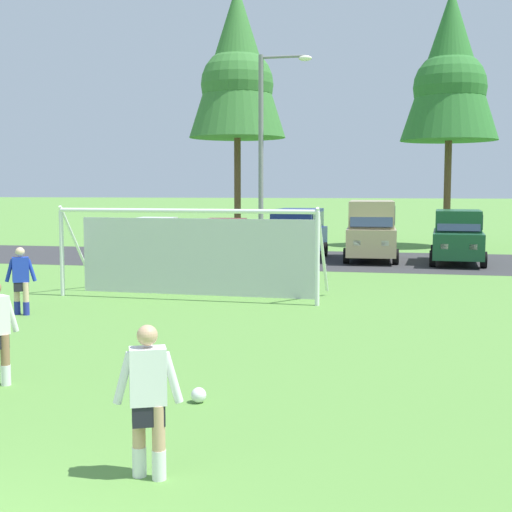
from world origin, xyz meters
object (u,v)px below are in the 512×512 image
at_px(parked_car_slot_center_right, 458,236).
at_px(parked_car_slot_center, 372,229).
at_px(player_striker_near, 21,281).
at_px(parked_car_slot_center_left, 297,233).
at_px(street_lamp, 266,161).
at_px(parked_car_slot_far_left, 153,237).
at_px(soccer_goal, 193,251).
at_px(soccer_ball, 199,395).
at_px(parked_car_slot_left, 224,238).
at_px(player_winger_right, 148,402).

bearing_deg(parked_car_slot_center_right, parked_car_slot_center, 170.75).
relative_size(player_striker_near, parked_car_slot_center_left, 0.35).
bearing_deg(street_lamp, player_striker_near, -111.63).
bearing_deg(player_striker_near, parked_car_slot_far_left, 98.18).
distance_m(soccer_goal, parked_car_slot_center_left, 11.19).
distance_m(soccer_ball, parked_car_slot_far_left, 22.38).
bearing_deg(parked_car_slot_center_left, parked_car_slot_left, -173.49).
height_order(parked_car_slot_left, street_lamp, street_lamp).
distance_m(soccer_ball, parked_car_slot_left, 20.99).
bearing_deg(parked_car_slot_center_right, parked_car_slot_far_left, 177.77).
bearing_deg(player_winger_right, street_lamp, 97.54).
relative_size(player_winger_right, parked_car_slot_left, 0.38).
bearing_deg(player_striker_near, parked_car_slot_left, 84.92).
bearing_deg(parked_car_slot_far_left, soccer_goal, -64.43).
bearing_deg(parked_car_slot_center_right, player_striker_near, -127.75).
relative_size(player_winger_right, parked_car_slot_center_left, 0.35).
distance_m(soccer_goal, parked_car_slot_center, 12.02).
xyz_separation_m(parked_car_slot_far_left, parked_car_slot_left, (3.42, -0.37, 0.00)).
distance_m(player_striker_near, parked_car_slot_far_left, 15.01).
distance_m(parked_car_slot_center_left, parked_car_slot_center, 3.18).
height_order(player_striker_near, player_winger_right, same).
bearing_deg(street_lamp, player_winger_right, -82.46).
xyz_separation_m(player_winger_right, parked_car_slot_center_right, (4.64, 22.88, 0.29)).
bearing_deg(street_lamp, parked_car_slot_center_right, 30.93).
bearing_deg(parked_car_slot_far_left, player_striker_near, -81.82).
distance_m(player_winger_right, parked_car_slot_center_right, 23.34).
relative_size(parked_car_slot_center_left, parked_car_slot_center_right, 1.00).
xyz_separation_m(parked_car_slot_left, parked_car_slot_center_right, (9.81, -0.15, 0.24)).
xyz_separation_m(player_winger_right, parked_car_slot_left, (-5.18, 23.03, 0.05)).
height_order(soccer_goal, street_lamp, street_lamp).
height_order(soccer_goal, parked_car_slot_center_left, soccer_goal).
relative_size(soccer_goal, player_striker_near, 4.56).
bearing_deg(player_striker_near, street_lamp, 68.37).
distance_m(soccer_goal, street_lamp, 6.97).
distance_m(parked_car_slot_far_left, parked_car_slot_left, 3.44).
relative_size(parked_car_slot_center_left, street_lamp, 0.60).
distance_m(parked_car_slot_far_left, parked_car_slot_center_left, 6.58).
height_order(soccer_ball, parked_car_slot_center_right, parked_car_slot_center_right).
relative_size(parked_car_slot_far_left, parked_car_slot_center_right, 0.91).
height_order(parked_car_slot_far_left, parked_car_slot_center_left, parked_car_slot_center_left).
xyz_separation_m(player_winger_right, parked_car_slot_center, (1.15, 23.44, 0.52)).
bearing_deg(parked_car_slot_left, street_lamp, -58.39).
height_order(player_winger_right, parked_car_slot_left, parked_car_slot_left).
height_order(soccer_ball, parked_car_slot_far_left, parked_car_slot_far_left).
height_order(parked_car_slot_far_left, street_lamp, street_lamp).
distance_m(soccer_ball, street_lamp, 16.60).
bearing_deg(parked_car_slot_center_left, player_winger_right, -85.06).
xyz_separation_m(soccer_goal, player_winger_right, (3.28, -12.27, -0.47)).
bearing_deg(parked_car_slot_far_left, parked_car_slot_center_left, -0.04).
bearing_deg(parked_car_slot_far_left, parked_car_slot_left, -6.10).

